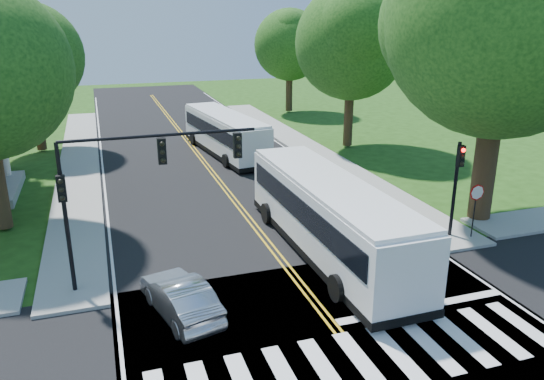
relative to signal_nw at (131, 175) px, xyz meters
name	(u,v)px	position (x,y,z in m)	size (l,w,h in m)	color
ground	(353,351)	(5.86, -6.43, -4.38)	(140.00, 140.00, 0.00)	#1D4010
road	(221,183)	(5.86, 11.57, -4.37)	(14.00, 96.00, 0.01)	black
cross_road	(353,351)	(5.86, -6.43, -4.37)	(60.00, 12.00, 0.01)	black
center_line	(207,166)	(5.86, 15.57, -4.36)	(0.36, 70.00, 0.01)	gold
edge_line_w	(103,175)	(-0.94, 15.57, -4.36)	(0.12, 70.00, 0.01)	silver
edge_line_e	(300,158)	(12.66, 15.57, -4.36)	(0.12, 70.00, 0.01)	silver
crosswalk	(361,360)	(5.86, -6.93, -4.36)	(12.60, 3.00, 0.01)	silver
stop_bar	(422,306)	(9.36, -4.83, -4.36)	(6.60, 0.40, 0.01)	silver
sidewalk_nw	(79,164)	(-2.44, 18.57, -4.30)	(2.60, 40.00, 0.15)	gray
sidewalk_ne	(304,146)	(14.16, 18.57, -4.30)	(2.60, 40.00, 0.15)	gray
tree_ne_big	(504,20)	(16.86, 1.57, 5.24)	(10.80, 10.80, 14.91)	#372716
tree_west_far	(29,56)	(-5.14, 23.57, 2.62)	(7.60, 7.60, 10.67)	#372716
tree_east_mid	(352,43)	(17.36, 17.57, 3.48)	(8.40, 8.40, 11.93)	#372716
tree_east_far	(290,45)	(18.36, 33.57, 2.48)	(7.20, 7.20, 10.34)	#372716
signal_nw	(131,175)	(0.00, 0.00, 0.00)	(7.15, 0.46, 5.66)	black
signal_ne	(457,177)	(14.06, 0.01, -1.41)	(0.30, 0.46, 4.40)	black
stop_sign	(476,198)	(14.86, -0.45, -2.35)	(0.76, 0.08, 2.53)	black
bus_lead	(329,215)	(8.00, 0.35, -2.64)	(3.21, 12.70, 3.28)	white
bus_follow	(225,133)	(7.81, 18.50, -2.79)	(3.97, 11.77, 2.99)	white
hatchback	(180,297)	(1.15, -2.68, -3.67)	(1.47, 4.21, 1.39)	#B5B7BC
suv	(333,186)	(11.27, 7.00, -3.74)	(2.09, 4.53, 1.26)	silver
dark_sedan	(323,183)	(10.94, 7.61, -3.67)	(1.96, 4.81, 1.40)	black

